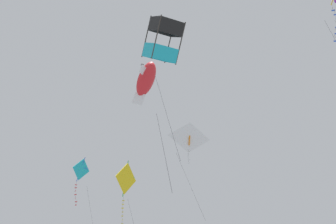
% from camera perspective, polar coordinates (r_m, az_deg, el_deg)
% --- Properties ---
extents(kite_fish_highest, '(1.72, 1.34, 4.35)m').
position_cam_1_polar(kite_fish_highest, '(12.47, -3.24, 4.87)').
color(kite_fish_highest, red).
extents(kite_box_low_drifter, '(2.83, 2.27, 7.31)m').
position_cam_1_polar(kite_box_low_drifter, '(19.73, -0.71, 10.57)').
color(kite_box_low_drifter, black).
extents(kite_delta_upper_right, '(2.08, 2.61, 7.13)m').
position_cam_1_polar(kite_delta_upper_right, '(30.69, 3.10, -3.89)').
color(kite_delta_upper_right, white).
extents(kite_diamond_mid_left, '(2.27, 1.71, 5.80)m').
position_cam_1_polar(kite_diamond_mid_left, '(28.97, -6.23, -9.80)').
color(kite_diamond_mid_left, yellow).
extents(kite_diamond_near_left, '(2.94, 2.35, 7.63)m').
position_cam_1_polar(kite_diamond_near_left, '(31.26, -12.70, -8.44)').
color(kite_diamond_near_left, '#1EB2C6').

